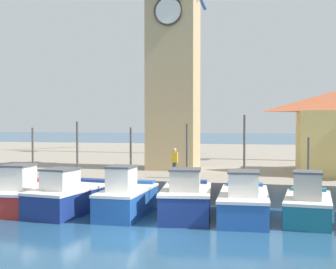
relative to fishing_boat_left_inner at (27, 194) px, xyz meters
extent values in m
plane|color=navy|center=(6.44, -3.69, -0.74)|extent=(300.00, 300.00, 0.00)
cube|color=gray|center=(6.44, 22.90, -0.16)|extent=(120.00, 40.00, 1.16)
cube|color=#2356A8|center=(-2.45, 2.35, 0.39)|extent=(1.60, 0.70, 0.24)
cube|color=#AD2823|center=(0.00, 0.09, -0.25)|extent=(2.02, 4.78, 0.97)
cube|color=#AD2823|center=(-0.07, 2.19, 0.36)|extent=(1.60, 0.65, 0.24)
cube|color=silver|center=(0.00, 0.09, 0.29)|extent=(2.08, 4.84, 0.12)
cube|color=silver|center=(0.03, -0.74, 0.88)|extent=(1.16, 1.45, 1.07)
cube|color=#4C4C51|center=(0.03, -0.74, 1.46)|extent=(1.24, 1.53, 0.08)
cylinder|color=#4C4742|center=(-0.02, 0.68, 1.76)|extent=(0.10, 0.10, 2.84)
torus|color=black|center=(-1.01, 0.29, -0.25)|extent=(0.14, 0.52, 0.52)
cube|color=navy|center=(2.32, -0.13, -0.20)|extent=(2.81, 5.00, 1.07)
cube|color=navy|center=(2.66, 1.95, 0.45)|extent=(1.83, 0.88, 0.24)
cube|color=silver|center=(2.32, -0.13, 0.38)|extent=(2.88, 5.07, 0.12)
cube|color=silver|center=(2.18, -0.95, 0.87)|extent=(1.45, 1.60, 0.87)
cube|color=#4C4C51|center=(2.18, -0.95, 1.35)|extent=(1.54, 1.69, 0.08)
cylinder|color=#4C4742|center=(2.41, 0.45, 1.96)|extent=(0.10, 0.10, 3.04)
torus|color=black|center=(1.26, 0.28, -0.20)|extent=(0.20, 0.53, 0.52)
cube|color=#2356A8|center=(5.09, -0.23, -0.19)|extent=(1.82, 4.40, 1.09)
cube|color=#2356A8|center=(5.14, 1.69, 0.47)|extent=(1.47, 0.64, 0.24)
cube|color=silver|center=(5.09, -0.23, 0.40)|extent=(1.89, 4.46, 0.12)
cube|color=silver|center=(5.07, -1.00, 0.97)|extent=(1.06, 1.33, 1.02)
cube|color=#4C4C51|center=(5.07, -1.00, 1.52)|extent=(1.14, 1.41, 0.08)
cylinder|color=#4C4742|center=(5.10, 0.31, 1.84)|extent=(0.10, 0.10, 2.74)
torus|color=black|center=(4.16, 0.01, -0.19)|extent=(0.13, 0.52, 0.52)
cube|color=navy|center=(7.79, -0.25, -0.14)|extent=(2.49, 4.27, 1.19)
cube|color=navy|center=(7.59, 1.52, 0.57)|extent=(1.80, 0.79, 0.24)
cube|color=silver|center=(7.79, -0.25, 0.50)|extent=(2.56, 4.34, 0.12)
cube|color=#B2ADA3|center=(7.87, -0.96, 0.99)|extent=(1.36, 1.35, 0.86)
cube|color=#4C4C51|center=(7.87, -0.96, 1.46)|extent=(1.45, 1.44, 0.08)
cylinder|color=#4C4742|center=(7.74, 0.26, 1.97)|extent=(0.10, 0.10, 2.82)
torus|color=black|center=(6.67, -0.17, -0.14)|extent=(0.18, 0.53, 0.52)
cube|color=#2356A8|center=(10.27, 0.10, -0.22)|extent=(2.18, 5.02, 1.03)
cube|color=#2356A8|center=(10.19, 2.33, 0.42)|extent=(1.73, 0.66, 0.24)
cube|color=silver|center=(10.27, 0.10, 0.35)|extent=(2.24, 5.08, 0.12)
cube|color=silver|center=(10.30, -0.77, 0.89)|extent=(1.26, 1.53, 0.96)
cube|color=#4C4C51|center=(10.30, -0.77, 1.40)|extent=(1.34, 1.61, 0.08)
cylinder|color=#4C4742|center=(10.25, 0.72, 2.09)|extent=(0.10, 0.10, 3.37)
torus|color=black|center=(9.18, 0.31, -0.22)|extent=(0.14, 0.52, 0.52)
cube|color=#196B7F|center=(12.94, 0.11, -0.26)|extent=(2.18, 4.20, 0.95)
cube|color=#196B7F|center=(13.10, 1.88, 0.33)|extent=(1.58, 0.74, 0.24)
cube|color=silver|center=(12.94, 0.11, 0.26)|extent=(2.24, 4.27, 0.12)
cube|color=#B2ADA3|center=(12.87, -0.60, 0.86)|extent=(1.19, 1.31, 1.06)
cube|color=#4C4C51|center=(12.87, -0.60, 1.43)|extent=(1.28, 1.40, 0.08)
cylinder|color=#4C4742|center=(12.99, 0.61, 1.56)|extent=(0.10, 0.10, 2.48)
torus|color=black|center=(11.98, 0.40, -0.26)|extent=(0.17, 0.53, 0.52)
cube|color=tan|center=(5.29, 9.26, 6.04)|extent=(3.05, 3.05, 11.23)
cylinder|color=white|center=(5.29, 7.67, 10.21)|extent=(1.68, 0.12, 1.68)
torus|color=#332D23|center=(5.29, 7.63, 10.21)|extent=(1.80, 0.12, 1.80)
cube|color=navy|center=(2.60, 23.39, 1.02)|extent=(2.00, 2.00, 1.20)
cylinder|color=#284C93|center=(2.60, 23.39, 10.04)|extent=(0.56, 0.56, 16.83)
cylinder|color=#33333D|center=(6.34, 4.38, 0.85)|extent=(0.22, 0.22, 0.85)
cube|color=gold|center=(6.34, 4.38, 1.55)|extent=(0.34, 0.22, 0.56)
sphere|color=tan|center=(6.34, 4.38, 1.94)|extent=(0.20, 0.20, 0.20)
camera|label=1|loc=(11.30, -20.30, 3.49)|focal=50.00mm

